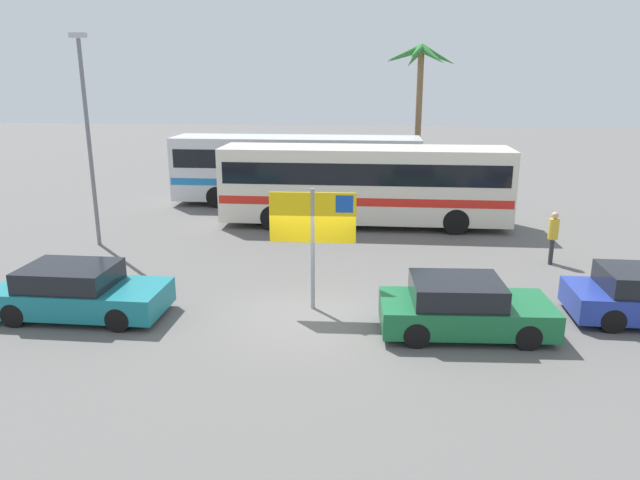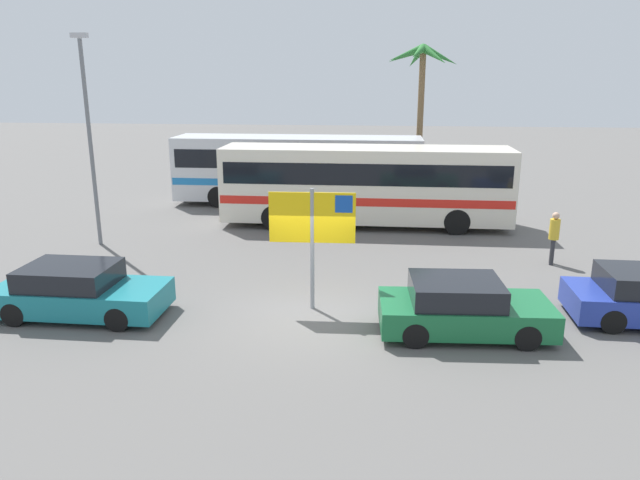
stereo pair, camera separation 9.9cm
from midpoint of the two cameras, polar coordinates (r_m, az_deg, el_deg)
name	(u,v)px [view 2 (the right image)]	position (r m, az deg, el deg)	size (l,w,h in m)	color
ground	(309,318)	(15.08, -0.84, -7.50)	(120.00, 120.00, 0.00)	#605E5B
bus_front_coach	(365,182)	(23.94, 4.54, 5.61)	(11.47, 2.57, 3.17)	silver
bus_rear_coach	(298,167)	(27.96, -2.05, 7.09)	(11.47, 2.57, 3.17)	silver
ferry_sign	(314,222)	(14.95, -0.39, 1.70)	(2.20, 0.13, 3.20)	gray
car_green	(462,308)	(14.40, 13.76, -6.39)	(4.08, 2.08, 1.32)	#196638
car_teal	(78,291)	(16.20, -22.14, -4.62)	(4.29, 1.91, 1.32)	#19757F
pedestrian_near_sign	(554,234)	(20.39, 21.80, 0.57)	(0.32, 0.32, 1.73)	#2D2D33
lamp_post_left_side	(89,134)	(22.21, -21.26, 9.53)	(0.56, 0.20, 7.28)	slate
palm_tree_seaside	(421,70)	(31.68, 9.86, 15.84)	(3.66, 3.59, 7.47)	brown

